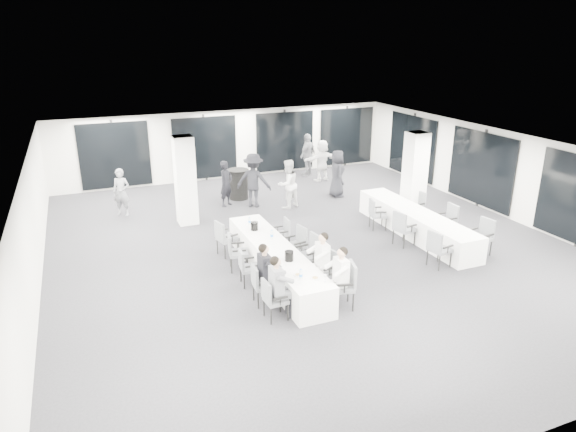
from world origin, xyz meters
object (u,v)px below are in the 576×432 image
(chair_main_right_near, at_px, (346,282))
(standing_guest_a, at_px, (226,181))
(standing_guest_e, at_px, (337,171))
(banquet_table_side, at_px, (415,223))
(chair_main_left_far, at_px, (225,236))
(standing_guest_b, at_px, (288,181))
(standing_guest_f, at_px, (322,158))
(chair_main_right_second, at_px, (326,267))
(chair_main_right_fourth, at_px, (298,242))
(standing_guest_d, at_px, (308,152))
(chair_side_left_near, at_px, (438,247))
(chair_side_left_far, at_px, (376,212))
(chair_main_left_near, at_px, (272,297))
(chair_main_right_mid, at_px, (311,252))
(standing_guest_g, at_px, (121,189))
(ice_bucket_far, at_px, (254,226))
(chair_main_left_fourth, at_px, (235,250))
(banquet_table_main, at_px, (276,261))
(ice_bucket_near, at_px, (289,256))
(chair_main_left_second, at_px, (261,282))
(standing_guest_c, at_px, (254,177))
(cocktail_table, at_px, (238,184))
(chair_side_right_mid, at_px, (448,218))
(chair_side_left_mid, at_px, (403,226))
(chair_main_left_mid, at_px, (247,265))
(chair_main_right_far, at_px, (283,231))
(chair_side_right_far, at_px, (417,204))

(chair_main_right_near, height_order, standing_guest_a, standing_guest_a)
(standing_guest_e, bearing_deg, standing_guest_a, 93.23)
(banquet_table_side, distance_m, chair_main_left_far, 5.73)
(chair_main_left_far, height_order, standing_guest_b, standing_guest_b)
(banquet_table_side, distance_m, standing_guest_f, 6.60)
(chair_main_right_second, distance_m, chair_main_right_fourth, 1.66)
(standing_guest_d, height_order, standing_guest_f, standing_guest_d)
(chair_side_left_near, distance_m, chair_side_left_far, 2.99)
(chair_main_left_near, xyz_separation_m, chair_main_right_mid, (1.67, 1.69, 0.07))
(standing_guest_e, distance_m, standing_guest_g, 7.60)
(chair_main_right_fourth, bearing_deg, ice_bucket_far, 39.85)
(chair_main_left_fourth, xyz_separation_m, chair_main_right_mid, (1.67, -0.94, 0.04))
(standing_guest_b, bearing_deg, chair_side_left_near, 85.97)
(banquet_table_main, distance_m, chair_main_left_fourth, 1.09)
(chair_side_left_near, bearing_deg, standing_guest_b, -173.56)
(chair_main_right_near, height_order, ice_bucket_near, chair_main_right_near)
(chair_main_left_near, bearing_deg, ice_bucket_near, 139.79)
(chair_main_left_far, relative_size, chair_side_left_far, 1.04)
(chair_main_right_second, bearing_deg, chair_main_left_near, 104.49)
(chair_main_right_mid, bearing_deg, chair_main_left_near, 128.42)
(chair_main_right_fourth, bearing_deg, standing_guest_g, 24.72)
(chair_main_left_fourth, relative_size, standing_guest_a, 0.53)
(chair_main_left_second, xyz_separation_m, standing_guest_a, (1.25, 7.03, 0.38))
(standing_guest_b, relative_size, ice_bucket_near, 8.20)
(standing_guest_c, relative_size, standing_guest_f, 1.12)
(chair_main_right_second, bearing_deg, chair_main_left_far, 18.99)
(chair_main_right_near, xyz_separation_m, chair_main_right_mid, (0.00, 1.81, -0.00))
(cocktail_table, bearing_deg, chair_main_right_fourth, -92.11)
(banquet_table_side, distance_m, chair_main_left_near, 6.37)
(chair_side_right_mid, height_order, standing_guest_b, standing_guest_b)
(chair_main_left_fourth, xyz_separation_m, chair_side_left_mid, (4.85, -0.28, 0.03))
(banquet_table_main, bearing_deg, chair_side_right_mid, 5.01)
(banquet_table_main, bearing_deg, chair_main_left_mid, -164.33)
(chair_main_left_fourth, xyz_separation_m, chair_side_right_mid, (6.52, -0.19, 0.01))
(banquet_table_side, distance_m, chair_main_left_second, 6.08)
(chair_main_right_second, bearing_deg, cocktail_table, -13.72)
(chair_main_left_fourth, xyz_separation_m, chair_main_left_far, (-0.00, 0.97, 0.01))
(chair_side_left_far, height_order, standing_guest_g, standing_guest_g)
(chair_side_left_near, distance_m, ice_bucket_far, 4.81)
(standing_guest_d, bearing_deg, chair_main_right_far, 25.96)
(chair_side_left_far, distance_m, standing_guest_e, 3.55)
(chair_main_left_second, relative_size, chair_main_right_second, 0.95)
(chair_main_left_mid, bearing_deg, chair_main_left_far, -174.41)
(cocktail_table, relative_size, chair_main_right_near, 1.04)
(chair_main_right_near, xyz_separation_m, chair_side_left_mid, (3.18, 2.47, -0.02))
(chair_main_right_fourth, relative_size, chair_side_right_mid, 0.98)
(chair_side_left_near, bearing_deg, chair_main_right_fourth, -127.63)
(chair_side_right_far, xyz_separation_m, ice_bucket_near, (-5.67, -2.87, 0.33))
(chair_side_right_mid, xyz_separation_m, ice_bucket_near, (-5.67, -1.34, 0.31))
(chair_side_left_near, height_order, standing_guest_f, standing_guest_f)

